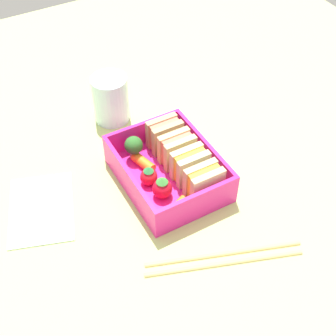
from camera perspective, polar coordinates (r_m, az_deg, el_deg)
ground_plane at (r=71.63cm, az=-0.00°, el=-2.03°), size 120.00×120.00×2.00cm
bento_tray at (r=70.44cm, az=-0.00°, el=-1.17°), size 16.97×13.29×1.20cm
bento_rim at (r=68.51cm, az=-0.00°, el=0.31°), size 16.97×13.29×4.07cm
sandwich_left at (r=72.64cm, az=-0.41°, el=4.11°), size 3.04×5.17×4.98cm
sandwich_center_left at (r=70.25cm, az=1.09°, el=2.28°), size 3.04×5.17×4.98cm
sandwich_center at (r=67.98cm, az=2.68°, el=0.33°), size 3.04×5.17×4.98cm
sandwich_center_right at (r=65.86cm, az=4.38°, el=-1.75°), size 3.04×5.17×4.98cm
broccoli_floret at (r=71.00cm, az=-4.20°, el=2.66°), size 2.82×2.82×4.05cm
carrot_stick_left at (r=70.77cm, az=-3.02°, el=0.66°), size 4.22×2.56×1.55cm
strawberry_left at (r=68.15cm, az=-2.48°, el=-0.86°), size 2.53×2.53×3.13cm
strawberry_far_left at (r=66.19cm, az=-0.71°, el=-2.47°), size 2.87×2.87×3.47cm
carrot_stick_far_left at (r=65.09cm, az=0.78°, el=-4.96°), size 2.89×4.70×1.18cm
chopstick_pair at (r=62.55cm, az=6.77°, el=-10.86°), size 9.01×20.54×0.70cm
drinking_glass at (r=79.28cm, az=-7.01°, el=8.35°), size 5.96×5.96×8.18cm
folded_napkin at (r=69.55cm, az=-15.20°, el=-4.76°), size 14.92×12.56×0.40cm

